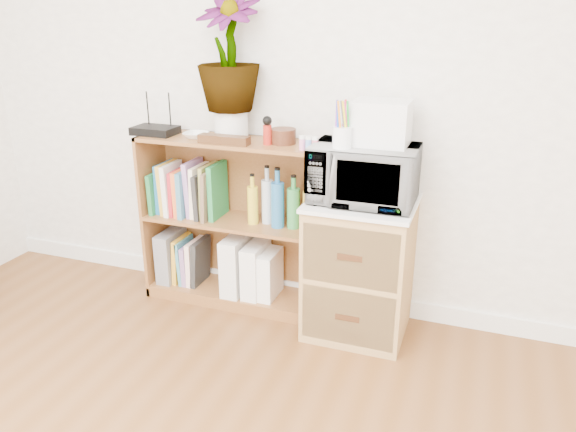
% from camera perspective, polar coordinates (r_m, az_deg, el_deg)
% --- Properties ---
extents(skirting_board, '(4.00, 0.02, 0.10)m').
position_cam_1_polar(skirting_board, '(3.31, 1.07, -7.53)').
color(skirting_board, white).
rests_on(skirting_board, ground).
extents(bookshelf, '(1.00, 0.30, 0.95)m').
position_cam_1_polar(bookshelf, '(3.14, -5.76, -0.73)').
color(bookshelf, brown).
rests_on(bookshelf, ground).
extents(wicker_unit, '(0.50, 0.45, 0.70)m').
position_cam_1_polar(wicker_unit, '(2.90, 7.25, -5.37)').
color(wicker_unit, '#9E7542').
rests_on(wicker_unit, ground).
extents(microwave, '(0.50, 0.34, 0.28)m').
position_cam_1_polar(microwave, '(2.71, 7.68, 4.26)').
color(microwave, silver).
rests_on(microwave, wicker_unit).
extents(pen_cup, '(0.09, 0.09, 0.10)m').
position_cam_1_polar(pen_cup, '(2.61, 5.53, 7.96)').
color(pen_cup, white).
rests_on(pen_cup, microwave).
extents(small_appliance, '(0.26, 0.22, 0.21)m').
position_cam_1_polar(small_appliance, '(2.69, 9.47, 9.33)').
color(small_appliance, white).
rests_on(small_appliance, microwave).
extents(router, '(0.23, 0.16, 0.04)m').
position_cam_1_polar(router, '(3.19, -13.34, 8.46)').
color(router, black).
rests_on(router, bookshelf).
extents(white_bowl, '(0.13, 0.13, 0.03)m').
position_cam_1_polar(white_bowl, '(3.05, -9.32, 8.11)').
color(white_bowl, white).
rests_on(white_bowl, bookshelf).
extents(plant_pot, '(0.18, 0.18, 0.15)m').
position_cam_1_polar(plant_pot, '(3.00, -5.79, 9.21)').
color(plant_pot, silver).
rests_on(plant_pot, bookshelf).
extents(potted_plant, '(0.32, 0.32, 0.58)m').
position_cam_1_polar(potted_plant, '(2.95, -6.05, 16.16)').
color(potted_plant, '#35762F').
rests_on(potted_plant, plant_pot).
extents(trinket_box, '(0.27, 0.07, 0.04)m').
position_cam_1_polar(trinket_box, '(2.90, -6.52, 7.72)').
color(trinket_box, '#391E0F').
rests_on(trinket_box, bookshelf).
extents(kokeshi_doll, '(0.04, 0.04, 0.10)m').
position_cam_1_polar(kokeshi_doll, '(2.86, -2.11, 8.24)').
color(kokeshi_doll, '#A11D13').
rests_on(kokeshi_doll, bookshelf).
extents(wooden_bowl, '(0.13, 0.13, 0.08)m').
position_cam_1_polar(wooden_bowl, '(2.89, -0.49, 8.11)').
color(wooden_bowl, '#381C0F').
rests_on(wooden_bowl, bookshelf).
extents(paint_jars, '(0.12, 0.04, 0.06)m').
position_cam_1_polar(paint_jars, '(2.74, 2.10, 7.28)').
color(paint_jars, pink).
rests_on(paint_jars, bookshelf).
extents(file_box, '(0.09, 0.24, 0.30)m').
position_cam_1_polar(file_box, '(3.42, -11.75, -3.88)').
color(file_box, slate).
rests_on(file_box, bookshelf).
extents(magazine_holder_left, '(0.11, 0.27, 0.33)m').
position_cam_1_polar(magazine_holder_left, '(3.21, -5.18, -4.83)').
color(magazine_holder_left, silver).
rests_on(magazine_holder_left, bookshelf).
extents(magazine_holder_mid, '(0.10, 0.24, 0.30)m').
position_cam_1_polar(magazine_holder_mid, '(3.18, -3.27, -5.41)').
color(magazine_holder_mid, white).
rests_on(magazine_holder_mid, bookshelf).
extents(magazine_holder_right, '(0.08, 0.21, 0.27)m').
position_cam_1_polar(magazine_holder_right, '(3.16, -1.85, -5.92)').
color(magazine_holder_right, white).
rests_on(magazine_holder_right, bookshelf).
extents(cookbooks, '(0.39, 0.20, 0.31)m').
position_cam_1_polar(cookbooks, '(3.20, -10.08, 2.59)').
color(cookbooks, '#1D6E36').
rests_on(cookbooks, bookshelf).
extents(liquor_bottles, '(0.45, 0.07, 0.32)m').
position_cam_1_polar(liquor_bottles, '(2.96, 0.03, 1.51)').
color(liquor_bottles, gold).
rests_on(liquor_bottles, bookshelf).
extents(lower_books, '(0.17, 0.19, 0.28)m').
position_cam_1_polar(lower_books, '(3.37, -9.79, -4.50)').
color(lower_books, gold).
rests_on(lower_books, bookshelf).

